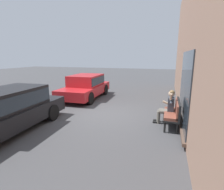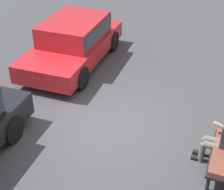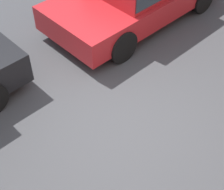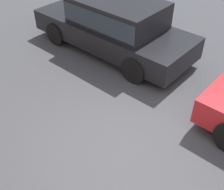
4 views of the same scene
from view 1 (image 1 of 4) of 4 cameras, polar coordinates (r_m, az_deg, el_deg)
name	(u,v)px [view 1 (image 1 of 4)]	position (r m, az deg, el deg)	size (l,w,h in m)	color
ground_plane	(105,114)	(7.94, -2.30, -6.07)	(60.00, 60.00, 0.00)	#424244
building_facade	(194,37)	(7.14, 25.27, 16.85)	(18.00, 0.51, 6.45)	#93705B
bench	(174,112)	(6.77, 19.57, -5.23)	(1.47, 0.55, 0.98)	black
person_on_phone	(168,106)	(6.93, 17.78, -3.53)	(0.73, 0.74, 1.32)	#6B665B
parked_car_near	(86,85)	(10.91, -8.58, 3.13)	(4.30, 2.04, 1.41)	red
parked_car_mid	(7,109)	(6.88, -30.96, -3.89)	(4.62, 1.95, 1.47)	black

